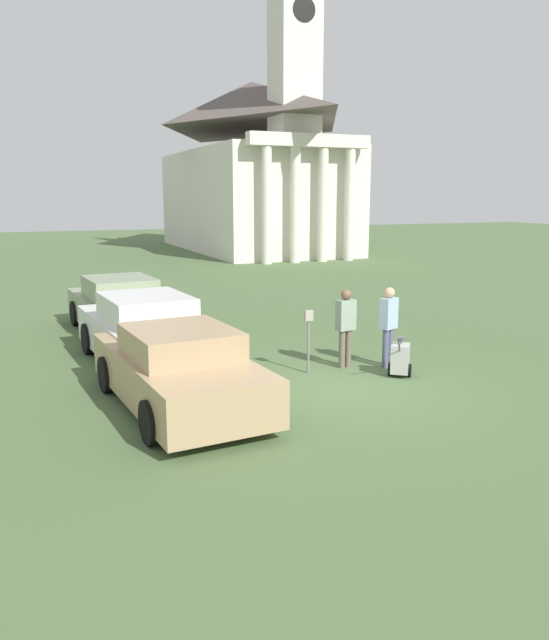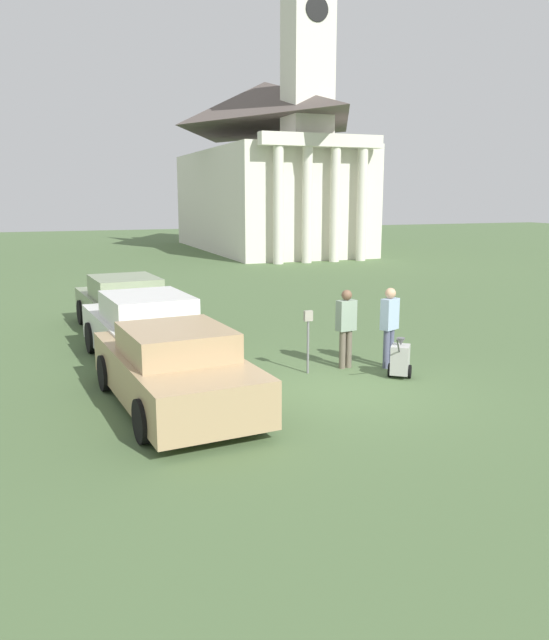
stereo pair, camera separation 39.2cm
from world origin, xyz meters
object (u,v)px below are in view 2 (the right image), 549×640
Objects in this scene: person_worker at (346,324)px; parking_meter at (308,330)px; parked_car_tan at (175,369)px; parked_car_sage at (125,306)px; parked_car_white at (146,332)px; church at (267,163)px; equipment_cart at (400,359)px; person_supervisor at (389,322)px.

parking_meter is at bearing -3.76° from person_worker.
parked_car_tan is 6.73m from parked_car_sage.
parked_car_sage reaches higher than parking_meter.
parked_car_white is 0.24× the size of church.
parking_meter is at bearing -108.49° from church.
church is at bearing -116.21° from person_worker.
parked_car_sage is 27.27m from church.
parked_car_tan is at bearing -160.25° from parking_meter.
church reaches higher than person_worker.
parked_car_sage is at bearing 84.77° from parked_car_white.
person_worker is 0.08× the size of church.
equipment_cart is (0.72, -1.06, -0.60)m from person_worker.
parked_car_white reaches higher than equipment_cart.
person_worker is 30.74m from church.
parked_car_tan is 2.80× the size of person_worker.
person_worker is 0.98× the size of person_supervisor.
parked_car_tan is 0.22× the size of church.
parked_car_tan is at bearing -95.25° from parked_car_white.
parked_car_sage is at bearing -63.36° from person_worker.
parked_car_tan is 2.75× the size of person_supervisor.
parked_car_sage is at bearing 164.06° from equipment_cart.
parked_car_sage is (0.00, 6.73, 0.02)m from parked_car_tan.
equipment_cart is (4.74, 0.14, -0.31)m from parked_car_tan.
equipment_cart is 0.05× the size of church.
parking_meter is at bearing 14.51° from parked_car_tan.
church reaches higher than parking_meter.
person_supervisor is 0.08× the size of church.
parked_car_sage is at bearing 84.76° from parked_car_tan.
equipment_cart is (-0.18, -0.76, -0.63)m from person_supervisor.
parking_meter is 1.36× the size of equipment_cart.
parking_meter is 0.78× the size of person_worker.
parked_car_tan is at bearing -139.99° from equipment_cart.
parking_meter is at bearing -171.80° from equipment_cart.
parked_car_sage reaches higher than parked_car_tan.
parked_car_tan is at bearing 7.24° from person_worker.
parked_car_white is at bearing -34.14° from person_worker.
parked_car_tan is at bearing -112.98° from church.
person_worker is at bearing 5.58° from parking_meter.
person_worker is 0.95m from person_supervisor.
parked_car_sage is 4.99× the size of equipment_cart.
church is (9.74, 29.13, 4.93)m from parking_meter.
person_supervisor is at bearing 115.26° from equipment_cart.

